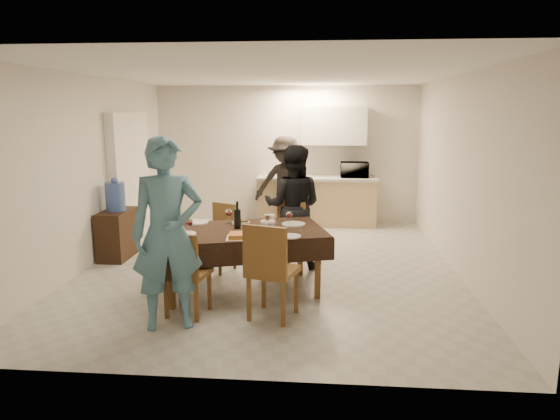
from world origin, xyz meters
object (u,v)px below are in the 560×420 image
(person_near, at_px, (168,234))
(water_pitcher, at_px, (270,223))
(savoury_tart, at_px, (245,236))
(person_kitchen, at_px, (285,183))
(water_jug, at_px, (115,197))
(wine_bottle, at_px, (237,215))
(dining_table, at_px, (241,232))
(microwave, at_px, (355,170))
(console, at_px, (118,234))
(person_far, at_px, (293,206))

(person_near, bearing_deg, water_pitcher, 29.20)
(savoury_tart, bearing_deg, person_kitchen, 87.05)
(person_near, bearing_deg, water_jug, 104.28)
(water_jug, bearing_deg, person_near, -56.91)
(wine_bottle, bearing_deg, water_jug, 149.35)
(dining_table, distance_m, water_pitcher, 0.38)
(wine_bottle, distance_m, savoury_tart, 0.48)
(savoury_tart, height_order, person_near, person_near)
(dining_table, relative_size, microwave, 4.25)
(console, xyz_separation_m, person_far, (2.58, -0.18, 0.49))
(wine_bottle, height_order, microwave, microwave)
(dining_table, relative_size, person_kitchen, 1.28)
(person_kitchen, bearing_deg, savoury_tart, -92.95)
(wine_bottle, xyz_separation_m, person_kitchen, (0.33, 3.16, -0.07))
(savoury_tart, bearing_deg, water_jug, 143.03)
(microwave, bearing_deg, water_jug, 34.27)
(wine_bottle, bearing_deg, savoury_tart, -70.77)
(console, distance_m, person_near, 2.78)
(water_pitcher, relative_size, person_near, 0.10)
(microwave, bearing_deg, dining_table, 67.16)
(water_jug, height_order, microwave, microwave)
(console, height_order, person_near, person_near)
(microwave, height_order, person_far, person_far)
(person_far, bearing_deg, person_near, 68.41)
(water_pitcher, distance_m, microwave, 3.90)
(dining_table, distance_m, person_kitchen, 3.23)
(person_near, relative_size, person_kitchen, 1.13)
(wine_bottle, xyz_separation_m, savoury_tart, (0.15, -0.43, -0.14))
(person_far, bearing_deg, water_pitcher, 85.75)
(water_pitcher, height_order, savoury_tart, water_pitcher)
(savoury_tart, height_order, microwave, microwave)
(person_far, bearing_deg, console, 2.18)
(dining_table, height_order, console, dining_table)
(microwave, relative_size, person_near, 0.27)
(person_near, bearing_deg, person_kitchen, 60.10)
(console, xyz_separation_m, water_pitcher, (2.38, -1.28, 0.50))
(dining_table, bearing_deg, person_kitchen, 68.73)
(wine_bottle, bearing_deg, microwave, 66.21)
(savoury_tart, bearing_deg, wine_bottle, 109.23)
(dining_table, xyz_separation_m, person_kitchen, (0.28, 3.21, 0.12))
(microwave, bearing_deg, console, 34.27)
(console, bearing_deg, microwave, 34.27)
(person_kitchen, bearing_deg, person_near, -101.09)
(microwave, bearing_deg, water_pitcher, 72.19)
(dining_table, height_order, water_pitcher, water_pitcher)
(dining_table, relative_size, console, 2.86)
(water_jug, relative_size, wine_bottle, 1.27)
(wine_bottle, xyz_separation_m, person_far, (0.60, 1.00, -0.08))
(water_pitcher, bearing_deg, dining_table, 171.87)
(savoury_tart, bearing_deg, dining_table, 104.74)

